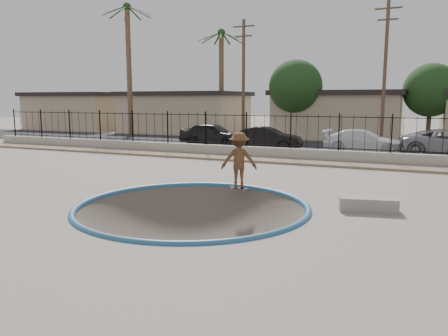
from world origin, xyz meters
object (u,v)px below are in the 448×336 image
skateboard (239,188)px  skater (239,163)px  car_c (364,141)px  car_a (213,134)px  concrete_ledge (368,204)px  car_b (267,139)px

skateboard → skater: bearing=-92.4°
car_c → skater: bearing=168.8°
skater → car_a: bearing=-81.7°
concrete_ledge → car_c: 14.47m
skater → car_c: bearing=-122.7°
concrete_ledge → car_a: size_ratio=0.35×
skateboard → car_b: size_ratio=0.18×
skater → car_a: 14.86m
concrete_ledge → car_c: (-1.60, 14.37, 0.51)m
skateboard → car_c: bearing=89.0°
skateboard → car_a: 14.88m
car_a → car_b: size_ratio=1.05×
skater → car_a: skater is taller
concrete_ledge → car_b: bearing=119.0°
car_b → car_c: 5.81m
skateboard → car_b: car_b is taller
skater → concrete_ledge: bearing=143.8°
skater → skateboard: size_ratio=2.53×
car_c → car_a: bearing=91.4°
skater → car_a: (-7.07, 13.07, -0.16)m
skateboard → car_c: 13.41m
skateboard → car_c: car_c is taller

